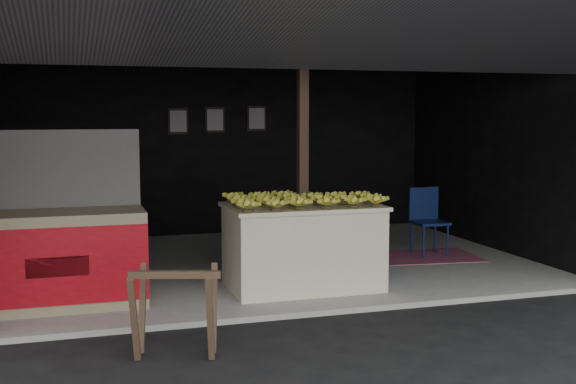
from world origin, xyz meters
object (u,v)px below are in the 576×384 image
object	(u,v)px
white_crate	(288,233)
sawhorse	(175,303)
banana_table	(303,246)
neighbor_stall	(58,255)
water_barrel	(369,259)
plastic_chair	(427,215)

from	to	relation	value
white_crate	sawhorse	distance (m)	3.25
white_crate	sawhorse	bearing A→B (deg)	-130.99
banana_table	neighbor_stall	bearing A→B (deg)	-179.92
water_barrel	sawhorse	bearing A→B (deg)	-143.37
white_crate	water_barrel	size ratio (longest dim) A/B	1.97
white_crate	neighbor_stall	xyz separation A→B (m)	(-2.77, -0.90, 0.06)
plastic_chair	neighbor_stall	bearing A→B (deg)	-164.20
white_crate	plastic_chair	distance (m)	2.21
sawhorse	water_barrel	size ratio (longest dim) A/B	1.69
white_crate	water_barrel	world-z (taller)	white_crate
banana_table	water_barrel	size ratio (longest dim) A/B	3.59
neighbor_stall	banana_table	bearing A→B (deg)	-0.25
white_crate	neighbor_stall	world-z (taller)	neighbor_stall
banana_table	water_barrel	distance (m)	0.94
banana_table	neighbor_stall	size ratio (longest dim) A/B	0.96
banana_table	white_crate	world-z (taller)	same
white_crate	sawhorse	size ratio (longest dim) A/B	1.17
sawhorse	water_barrel	world-z (taller)	sawhorse
sawhorse	banana_table	bearing A→B (deg)	62.13
neighbor_stall	white_crate	bearing A→B (deg)	18.25
white_crate	plastic_chair	world-z (taller)	white_crate
neighbor_stall	plastic_chair	size ratio (longest dim) A/B	1.93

